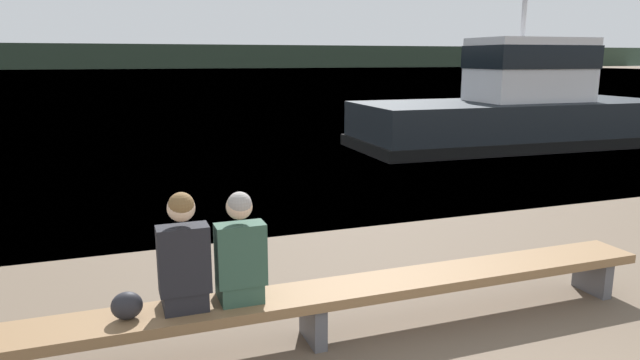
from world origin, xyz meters
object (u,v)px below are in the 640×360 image
(bench_main, at_px, (313,300))
(tugboat_red, at_px, (516,112))
(person_right, at_px, (240,254))
(person_left, at_px, (183,258))
(shopping_bag, at_px, (127,306))

(bench_main, xyz_separation_m, tugboat_red, (9.78, 9.45, 0.58))
(tugboat_red, bearing_deg, person_right, 134.11)
(bench_main, height_order, person_left, person_left)
(bench_main, relative_size, person_left, 7.03)
(shopping_bag, bearing_deg, person_right, 0.92)
(bench_main, relative_size, shopping_bag, 28.74)
(shopping_bag, bearing_deg, bench_main, 0.44)
(tugboat_red, bearing_deg, bench_main, 135.99)
(person_left, relative_size, shopping_bag, 4.09)
(person_right, height_order, shopping_bag, person_right)
(person_left, xyz_separation_m, shopping_bag, (-0.47, -0.01, -0.35))
(bench_main, height_order, person_right, person_right)
(person_left, distance_m, shopping_bag, 0.58)
(bench_main, xyz_separation_m, person_left, (-1.14, 0.00, 0.55))
(person_left, height_order, tugboat_red, tugboat_red)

